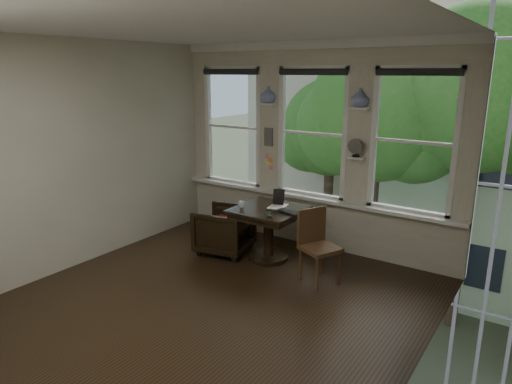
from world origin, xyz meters
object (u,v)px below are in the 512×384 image
Objects in this scene: armchair_left at (224,230)px; side_chair_right at (320,248)px; laptop at (286,213)px; mug at (242,204)px; table at (269,234)px.

armchair_left is 0.81× the size of side_chair_right.
side_chair_right is at bearing 73.53° from armchair_left.
mug is (-0.66, -0.10, 0.03)m from laptop.
laptop is 3.82× the size of mug.
side_chair_right is (1.61, -0.11, 0.12)m from armchair_left.
mug is at bearing 111.75° from side_chair_right.
table is at bearing 26.87° from mug.
mug is (0.34, -0.03, 0.45)m from armchair_left.
laptop is at bearing 8.29° from mug.
mug reaches higher than laptop.
table is 0.51m from laptop.
laptop is (0.32, -0.07, 0.39)m from table.
side_chair_right reaches higher than armchair_left.
side_chair_right is 0.70m from laptop.
table is 2.61× the size of laptop.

